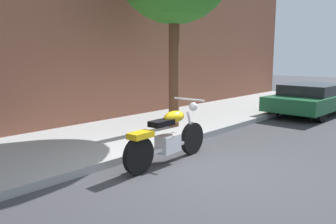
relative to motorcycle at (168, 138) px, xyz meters
name	(u,v)px	position (x,y,z in m)	size (l,w,h in m)	color
ground_plane	(197,171)	(-0.01, -0.69, -0.47)	(60.00, 60.00, 0.00)	#38383D
sidewalk	(96,140)	(-0.01, 2.14, -0.40)	(24.96, 3.15, 0.14)	#9A9A9A
motorcycle	(168,138)	(0.00, 0.00, 0.00)	(2.17, 0.70, 1.14)	black
parked_car_green	(312,98)	(7.22, -0.12, 0.08)	(4.09, 1.93, 1.03)	black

